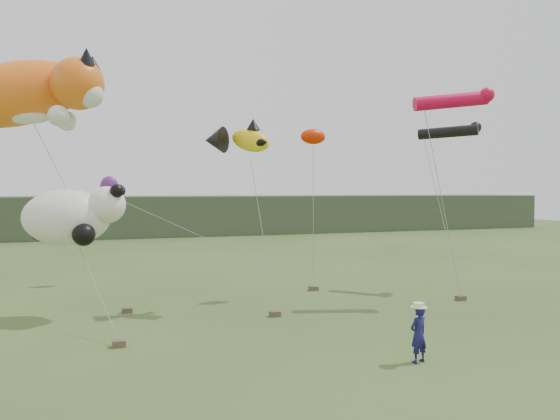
{
  "coord_description": "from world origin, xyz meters",
  "views": [
    {
      "loc": [
        -7.49,
        -14.34,
        4.65
      ],
      "look_at": [
        -1.36,
        3.0,
        3.98
      ],
      "focal_mm": 35.0,
      "sensor_mm": 36.0,
      "label": 1
    }
  ],
  "objects": [
    {
      "name": "ground",
      "position": [
        0.0,
        0.0,
        0.0
      ],
      "size": [
        120.0,
        120.0,
        0.0
      ],
      "primitive_type": "plane",
      "color": "#385123",
      "rests_on": "ground"
    },
    {
      "name": "headland",
      "position": [
        -3.11,
        44.69,
        1.92
      ],
      "size": [
        90.0,
        13.0,
        4.0
      ],
      "color": "#2D3D28",
      "rests_on": "ground"
    },
    {
      "name": "festival_attendant",
      "position": [
        0.87,
        -1.87,
        0.77
      ],
      "size": [
        0.64,
        0.5,
        1.53
      ],
      "primitive_type": "imported",
      "rotation": [
        0.0,
        0.0,
        3.41
      ],
      "color": "#15144E",
      "rests_on": "ground"
    },
    {
      "name": "sandbag_anchors",
      "position": [
        -0.84,
        5.43,
        0.1
      ],
      "size": [
        14.35,
        6.77,
        0.2
      ],
      "color": "brown",
      "rests_on": "ground"
    },
    {
      "name": "cat_kite",
      "position": [
        -9.38,
        7.26,
        8.15
      ],
      "size": [
        6.64,
        3.55,
        3.49
      ],
      "color": "orange",
      "rests_on": "ground"
    },
    {
      "name": "fish_kite",
      "position": [
        -1.91,
        6.5,
        6.64
      ],
      "size": [
        2.91,
        1.89,
        1.48
      ],
      "color": "yellow",
      "rests_on": "ground"
    },
    {
      "name": "tube_kites",
      "position": [
        7.92,
        5.93,
        8.02
      ],
      "size": [
        5.1,
        4.86,
        1.81
      ],
      "color": "black",
      "rests_on": "ground"
    },
    {
      "name": "panda_kite",
      "position": [
        -7.98,
        6.78,
        3.7
      ],
      "size": [
        3.61,
        2.33,
        2.24
      ],
      "color": "white",
      "rests_on": "ground"
    },
    {
      "name": "misc_kites",
      "position": [
        -2.52,
        11.22,
        5.84
      ],
      "size": [
        9.38,
        6.94,
        3.08
      ],
      "color": "red",
      "rests_on": "ground"
    }
  ]
}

